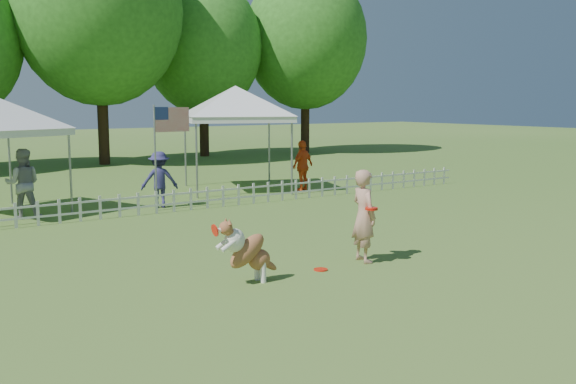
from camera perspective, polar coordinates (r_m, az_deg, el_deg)
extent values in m
plane|color=#31591C|center=(11.48, 3.31, -6.83)|extent=(120.00, 120.00, 0.00)
imported|color=tan|center=(11.88, 6.76, -2.13)|extent=(0.50, 0.68, 1.72)
cylinder|color=red|center=(11.38, 2.93, -6.90)|extent=(0.25, 0.25, 0.02)
imported|color=gray|center=(17.53, -22.50, 0.69)|extent=(1.03, 0.90, 1.77)
imported|color=navy|center=(18.21, -11.36, 1.09)|extent=(1.15, 0.88, 1.57)
imported|color=#EA4D1B|center=(21.15, 1.32, 2.34)|extent=(1.06, 0.69, 1.68)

